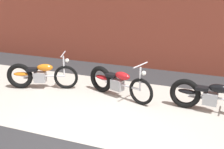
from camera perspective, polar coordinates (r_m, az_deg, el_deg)
The scene contains 5 objects.
ground_plane at distance 5.25m, azimuth -4.72°, elevation -14.61°, with size 80.00×80.00×0.00m, color #2D2D30.
sidewalk_slab at distance 6.66m, azimuth 1.71°, elevation -6.74°, with size 36.00×3.50×0.01m, color #B2ADA3.
motorcycle_orange at distance 7.89m, azimuth -15.41°, elevation -0.10°, with size 1.93×0.87×1.03m.
motorcycle_red at distance 7.09m, azimuth 0.66°, elevation -1.57°, with size 1.94×0.86×1.03m.
motorcycle_black at distance 6.63m, azimuth 19.24°, elevation -4.23°, with size 2.01×0.58×1.03m.
Camera 1 is at (1.92, -3.92, 2.92)m, focal length 43.67 mm.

